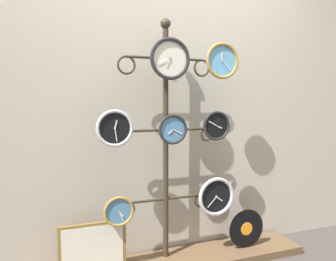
{
  "coord_description": "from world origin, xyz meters",
  "views": [
    {
      "loc": [
        -0.82,
        -1.85,
        1.23
      ],
      "look_at": [
        0.0,
        0.36,
        1.03
      ],
      "focal_mm": 35.0,
      "sensor_mm": 36.0,
      "label": 1
    }
  ],
  "objects_px": {
    "clock_middle_right": "(216,126)",
    "vinyl_record": "(246,229)",
    "clock_bottom_left": "(119,211)",
    "clock_top_center": "(170,59)",
    "clock_top_right": "(222,61)",
    "clock_bottom_right": "(216,196)",
    "clock_middle_center": "(173,129)",
    "clock_middle_left": "(115,128)",
    "picture_frame": "(93,248)",
    "display_stand": "(166,172)"
  },
  "relations": [
    {
      "from": "clock_middle_right",
      "to": "vinyl_record",
      "type": "relative_size",
      "value": 0.71
    },
    {
      "from": "clock_bottom_right",
      "to": "vinyl_record",
      "type": "bearing_deg",
      "value": 4.13
    },
    {
      "from": "clock_top_right",
      "to": "clock_bottom_right",
      "type": "relative_size",
      "value": 0.9
    },
    {
      "from": "clock_top_right",
      "to": "clock_middle_center",
      "type": "xyz_separation_m",
      "value": [
        -0.38,
        0.03,
        -0.5
      ]
    },
    {
      "from": "clock_middle_left",
      "to": "clock_middle_center",
      "type": "xyz_separation_m",
      "value": [
        0.42,
        0.01,
        -0.02
      ]
    },
    {
      "from": "clock_top_right",
      "to": "clock_bottom_right",
      "type": "bearing_deg",
      "value": 179.98
    },
    {
      "from": "clock_top_right",
      "to": "clock_middle_right",
      "type": "height_order",
      "value": "clock_top_right"
    },
    {
      "from": "clock_bottom_right",
      "to": "picture_frame",
      "type": "xyz_separation_m",
      "value": [
        -0.92,
        0.06,
        -0.28
      ]
    },
    {
      "from": "clock_middle_center",
      "to": "clock_middle_left",
      "type": "bearing_deg",
      "value": -178.28
    },
    {
      "from": "clock_middle_left",
      "to": "clock_middle_right",
      "type": "xyz_separation_m",
      "value": [
        0.77,
        0.0,
        -0.0
      ]
    },
    {
      "from": "clock_top_center",
      "to": "picture_frame",
      "type": "bearing_deg",
      "value": 175.49
    },
    {
      "from": "clock_middle_center",
      "to": "clock_bottom_right",
      "type": "relative_size",
      "value": 0.73
    },
    {
      "from": "display_stand",
      "to": "clock_bottom_right",
      "type": "bearing_deg",
      "value": -16.58
    },
    {
      "from": "clock_middle_center",
      "to": "vinyl_record",
      "type": "height_order",
      "value": "clock_middle_center"
    },
    {
      "from": "clock_middle_left",
      "to": "clock_middle_center",
      "type": "height_order",
      "value": "clock_middle_left"
    },
    {
      "from": "clock_middle_right",
      "to": "clock_bottom_right",
      "type": "xyz_separation_m",
      "value": [
        -0.0,
        -0.02,
        -0.54
      ]
    },
    {
      "from": "clock_top_center",
      "to": "picture_frame",
      "type": "xyz_separation_m",
      "value": [
        -0.55,
        0.04,
        -1.3
      ]
    },
    {
      "from": "clock_middle_center",
      "to": "clock_top_center",
      "type": "bearing_deg",
      "value": -158.59
    },
    {
      "from": "clock_middle_right",
      "to": "clock_middle_center",
      "type": "bearing_deg",
      "value": 178.17
    },
    {
      "from": "clock_middle_right",
      "to": "clock_bottom_left",
      "type": "bearing_deg",
      "value": -179.39
    },
    {
      "from": "clock_top_center",
      "to": "clock_top_right",
      "type": "distance_m",
      "value": 0.4
    },
    {
      "from": "clock_middle_left",
      "to": "picture_frame",
      "type": "relative_size",
      "value": 0.55
    },
    {
      "from": "clock_middle_left",
      "to": "clock_bottom_left",
      "type": "distance_m",
      "value": 0.57
    },
    {
      "from": "clock_middle_left",
      "to": "vinyl_record",
      "type": "xyz_separation_m",
      "value": [
        1.06,
        0.0,
        -0.84
      ]
    },
    {
      "from": "display_stand",
      "to": "picture_frame",
      "type": "xyz_separation_m",
      "value": [
        -0.55,
        -0.05,
        -0.47
      ]
    },
    {
      "from": "clock_bottom_right",
      "to": "picture_frame",
      "type": "height_order",
      "value": "clock_bottom_right"
    },
    {
      "from": "picture_frame",
      "to": "clock_middle_left",
      "type": "bearing_deg",
      "value": -17.43
    },
    {
      "from": "clock_top_right",
      "to": "picture_frame",
      "type": "relative_size",
      "value": 0.59
    },
    {
      "from": "clock_middle_right",
      "to": "picture_frame",
      "type": "distance_m",
      "value": 1.23
    },
    {
      "from": "clock_bottom_right",
      "to": "clock_middle_left",
      "type": "bearing_deg",
      "value": 178.79
    },
    {
      "from": "clock_top_right",
      "to": "clock_middle_center",
      "type": "height_order",
      "value": "clock_top_right"
    },
    {
      "from": "clock_middle_left",
      "to": "clock_bottom_right",
      "type": "distance_m",
      "value": 0.94
    },
    {
      "from": "clock_bottom_left",
      "to": "clock_top_center",
      "type": "bearing_deg",
      "value": 1.64
    },
    {
      "from": "display_stand",
      "to": "clock_middle_center",
      "type": "distance_m",
      "value": 0.34
    },
    {
      "from": "clock_bottom_left",
      "to": "clock_bottom_right",
      "type": "bearing_deg",
      "value": -0.74
    },
    {
      "from": "clock_bottom_left",
      "to": "vinyl_record",
      "type": "xyz_separation_m",
      "value": [
        1.04,
        0.01,
        -0.27
      ]
    },
    {
      "from": "clock_top_center",
      "to": "clock_bottom_right",
      "type": "distance_m",
      "value": 1.08
    },
    {
      "from": "clock_bottom_left",
      "to": "vinyl_record",
      "type": "bearing_deg",
      "value": 0.63
    },
    {
      "from": "clock_middle_right",
      "to": "picture_frame",
      "type": "bearing_deg",
      "value": 177.11
    },
    {
      "from": "clock_top_center",
      "to": "vinyl_record",
      "type": "xyz_separation_m",
      "value": [
        0.66,
        0.0,
        -1.32
      ]
    },
    {
      "from": "clock_top_center",
      "to": "picture_frame",
      "type": "height_order",
      "value": "clock_top_center"
    },
    {
      "from": "display_stand",
      "to": "clock_middle_center",
      "type": "relative_size",
      "value": 8.38
    },
    {
      "from": "clock_top_right",
      "to": "clock_middle_left",
      "type": "distance_m",
      "value": 0.93
    },
    {
      "from": "clock_middle_right",
      "to": "clock_bottom_right",
      "type": "relative_size",
      "value": 0.75
    },
    {
      "from": "clock_bottom_right",
      "to": "clock_top_center",
      "type": "bearing_deg",
      "value": 176.77
    },
    {
      "from": "clock_middle_right",
      "to": "clock_bottom_right",
      "type": "distance_m",
      "value": 0.54
    },
    {
      "from": "clock_top_right",
      "to": "clock_bottom_left",
      "type": "distance_m",
      "value": 1.3
    },
    {
      "from": "clock_top_center",
      "to": "vinyl_record",
      "type": "height_order",
      "value": "clock_top_center"
    },
    {
      "from": "clock_top_center",
      "to": "clock_middle_left",
      "type": "distance_m",
      "value": 0.62
    },
    {
      "from": "display_stand",
      "to": "clock_top_center",
      "type": "height_order",
      "value": "display_stand"
    }
  ]
}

